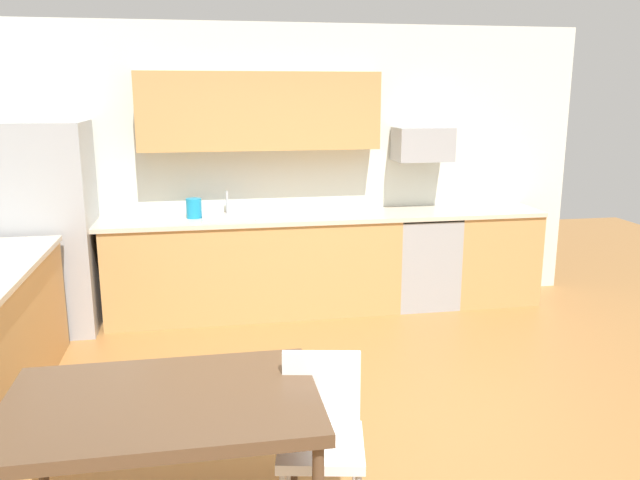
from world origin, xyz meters
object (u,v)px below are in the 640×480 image
(refrigerator, at_px, (48,228))
(kettle, at_px, (194,209))
(dining_table, at_px, (163,410))
(microwave, at_px, (423,144))
(oven_range, at_px, (422,259))
(chair_near_table, at_px, (321,428))

(refrigerator, relative_size, kettle, 9.15)
(dining_table, bearing_deg, kettle, 87.76)
(refrigerator, distance_m, kettle, 1.26)
(microwave, bearing_deg, kettle, -178.70)
(microwave, distance_m, kettle, 2.27)
(dining_table, bearing_deg, refrigerator, 110.21)
(oven_range, relative_size, dining_table, 0.65)
(kettle, bearing_deg, refrigerator, -174.06)
(refrigerator, bearing_deg, dining_table, -69.79)
(refrigerator, xyz_separation_m, dining_table, (1.13, -3.06, -0.24))
(dining_table, xyz_separation_m, chair_near_table, (0.73, 0.01, -0.17))
(microwave, relative_size, dining_table, 0.39)
(refrigerator, bearing_deg, microwave, 2.99)
(dining_table, bearing_deg, oven_range, 53.52)
(oven_range, xyz_separation_m, dining_table, (-2.32, -3.14, 0.22))
(oven_range, xyz_separation_m, microwave, (0.00, 0.10, 1.12))
(dining_table, relative_size, kettle, 7.00)
(chair_near_table, relative_size, kettle, 4.25)
(microwave, relative_size, chair_near_table, 0.64)
(refrigerator, distance_m, oven_range, 3.48)
(refrigerator, relative_size, oven_range, 2.01)
(refrigerator, distance_m, chair_near_table, 3.59)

